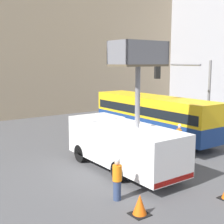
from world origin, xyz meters
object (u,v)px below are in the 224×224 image
object	(u,v)px
city_bus	(153,113)
traffic_cone_far_side	(140,205)
utility_truck	(123,141)
road_worker_directing	(179,138)
traffic_light_pole	(190,87)
road_worker_near_truck	(117,179)

from	to	relation	value
city_bus	traffic_cone_far_side	bearing A→B (deg)	135.75
utility_truck	city_bus	distance (m)	7.54
road_worker_directing	traffic_light_pole	bearing A→B (deg)	174.13
city_bus	traffic_light_pole	distance (m)	3.41
traffic_light_pole	traffic_cone_far_side	bearing A→B (deg)	-147.88
city_bus	traffic_cone_far_side	xyz separation A→B (m)	(-8.54, -8.50, -1.45)
utility_truck	city_bus	xyz separation A→B (m)	(6.13, 4.38, 0.27)
city_bus	traffic_light_pole	bearing A→B (deg)	-156.11
city_bus	traffic_cone_far_side	size ratio (longest dim) A/B	13.92
traffic_cone_far_side	city_bus	bearing A→B (deg)	44.87
traffic_light_pole	traffic_cone_far_side	world-z (taller)	traffic_light_pole
utility_truck	traffic_cone_far_side	world-z (taller)	utility_truck
utility_truck	traffic_cone_far_side	size ratio (longest dim) A/B	9.26
city_bus	traffic_cone_far_side	world-z (taller)	city_bus
road_worker_near_truck	traffic_cone_far_side	bearing A→B (deg)	-71.09
utility_truck	road_worker_near_truck	distance (m)	3.59
city_bus	road_worker_near_truck	size ratio (longest dim) A/B	5.99
traffic_light_pole	road_worker_directing	bearing A→B (deg)	-151.13
city_bus	road_worker_near_truck	xyz separation A→B (m)	(-8.47, -7.02, -0.92)
traffic_light_pole	road_worker_near_truck	distance (m)	10.97
traffic_light_pole	road_worker_near_truck	world-z (taller)	traffic_light_pole
utility_truck	road_worker_near_truck	size ratio (longest dim) A/B	3.99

